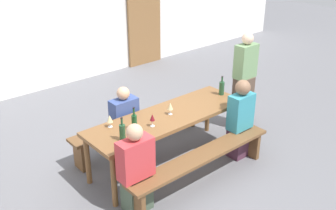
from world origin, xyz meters
The scene contains 16 objects.
ground_plane centered at (0.00, 0.00, 0.00)m, with size 24.00×24.00×0.00m, color slate.
back_wall centered at (0.00, 3.76, 1.60)m, with size 14.00×0.20×3.20m, color white.
wooden_door centered at (2.38, 3.62, 1.05)m, with size 0.90×0.06×2.10m, color olive.
tasting_table centered at (0.00, 0.00, 0.67)m, with size 2.35×0.73×0.75m.
bench_near centered at (0.00, -0.66, 0.36)m, with size 2.25×0.30×0.45m.
bench_far centered at (0.00, 0.66, 0.36)m, with size 2.25×0.30×0.45m.
wine_bottle_0 centered at (-0.58, -0.04, 0.86)m, with size 0.07×0.07×0.31m.
wine_bottle_1 centered at (-0.84, -0.16, 0.86)m, with size 0.07×0.07×0.30m.
wine_bottle_2 centered at (1.06, 0.01, 0.86)m, with size 0.08×0.08×0.29m.
wine_glass_0 centered at (-0.77, 0.22, 0.86)m, with size 0.08×0.08×0.16m.
wine_glass_1 centered at (-0.36, -0.11, 0.87)m, with size 0.07×0.07×0.17m.
wine_glass_2 centered at (0.04, 0.00, 0.87)m, with size 0.07×0.07×0.17m.
seated_guest_near_0 centered at (-0.92, -0.51, 0.53)m, with size 0.42×0.24×1.13m.
seated_guest_near_1 centered at (0.90, -0.51, 0.57)m, with size 0.37×0.24×1.18m.
seated_guest_far_0 centered at (-0.36, 0.51, 0.51)m, with size 0.39×0.24×1.09m.
standing_host centered at (1.62, 0.04, 0.77)m, with size 0.36×0.24×1.59m.
Camera 1 is at (-3.09, -3.62, 3.13)m, focal length 42.37 mm.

